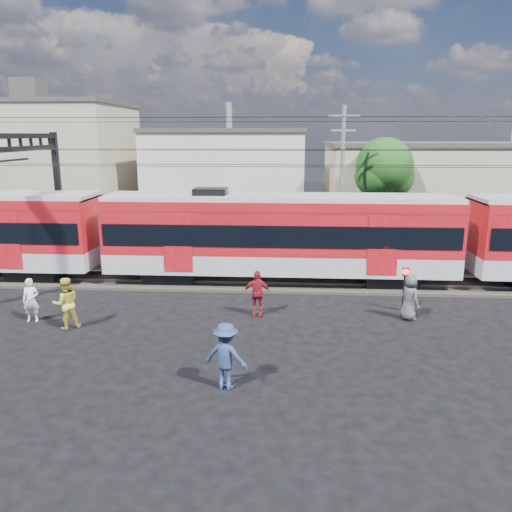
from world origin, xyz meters
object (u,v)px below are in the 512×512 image
Objects in this scene: crossing_signal at (405,281)px; pedestrian_c at (226,356)px; commuter_train at (284,233)px; pedestrian_a at (31,300)px.

pedestrian_c is at bearing -133.46° from crossing_signal.
commuter_train reaches higher than crossing_signal.
crossing_signal is at bearing -117.84° from pedestrian_c.
pedestrian_a is at bearing -149.30° from commuter_train.
commuter_train is 10.44m from pedestrian_c.
crossing_signal is (6.30, 6.65, 0.28)m from pedestrian_c.
crossing_signal is at bearing 0.52° from pedestrian_a.
commuter_train is at bearing 23.16° from pedestrian_a.
pedestrian_a is 0.93× the size of crossing_signal.
commuter_train reaches higher than pedestrian_c.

